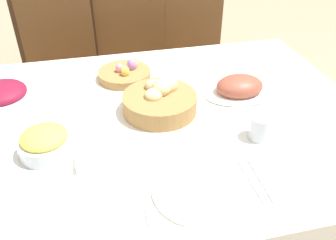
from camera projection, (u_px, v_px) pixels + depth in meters
name	position (u px, v px, depth m)	size (l,w,h in m)	color
ground_plane	(164.00, 240.00, 1.70)	(12.00, 12.00, 0.00)	tan
dining_table	(164.00, 186.00, 1.50)	(1.51, 1.14, 0.72)	silver
chair_far_left	(60.00, 67.00, 2.09)	(0.46, 0.46, 0.95)	brown
chair_far_right	(195.00, 54.00, 2.24)	(0.42, 0.42, 0.95)	brown
chair_far_center	(134.00, 60.00, 2.17)	(0.45, 0.45, 0.95)	brown
sideboard	(112.00, 22.00, 2.82)	(1.40, 0.44, 0.94)	#3D2616
bread_basket	(160.00, 100.00, 1.30)	(0.27, 0.27, 0.11)	#9E7542
egg_basket	(125.00, 73.00, 1.51)	(0.22, 0.22, 0.08)	#9E7542
ham_platter	(239.00, 88.00, 1.40)	(0.29, 0.20, 0.08)	white
beet_salad_bowl	(2.00, 96.00, 1.32)	(0.21, 0.21, 0.09)	white
pineapple_bowl	(45.00, 142.00, 1.10)	(0.17, 0.17, 0.09)	silver
dinner_plate	(199.00, 190.00, 0.98)	(0.26, 0.26, 0.01)	white
fork	(143.00, 200.00, 0.95)	(0.01, 0.18, 0.00)	silver
knife	(251.00, 181.00, 1.01)	(0.01, 0.18, 0.00)	silver
spoon	(261.00, 179.00, 1.02)	(0.01, 0.18, 0.00)	silver
drinking_cup	(260.00, 127.00, 1.16)	(0.07, 0.07, 0.08)	silver
butter_dish	(97.00, 160.00, 1.07)	(0.12, 0.08, 0.03)	white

